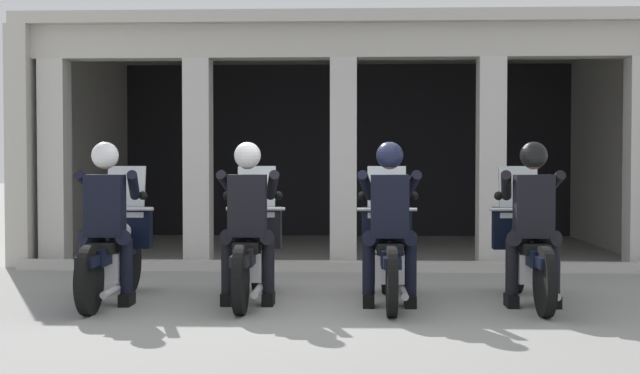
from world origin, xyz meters
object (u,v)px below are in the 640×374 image
Objects in this scene: police_officer_far_left at (106,209)px; motorcycle_far_right at (527,252)px; motorcycle_far_left at (115,251)px; motorcycle_center_right at (388,252)px; motorcycle_center_left at (252,251)px; police_officer_center_right at (390,209)px; police_officer_far_right at (533,209)px; police_officer_center_left at (248,209)px.

police_officer_far_left reaches higher than motorcycle_far_right.
motorcycle_far_left is 1.00× the size of motorcycle_far_right.
motorcycle_center_right is 1.00× the size of motorcycle_far_right.
police_officer_far_left is (-0.00, -0.28, 0.44)m from motorcycle_far_left.
police_officer_center_right is at bearing -27.23° from motorcycle_center_left.
police_officer_far_left is at bearing 172.38° from police_officer_far_right.
motorcycle_far_left is at bearing 164.18° from police_officer_center_right.
police_officer_far_right is (2.74, -0.01, 0.00)m from police_officer_center_left.
motorcycle_center_left is (1.37, 0.36, -0.44)m from police_officer_far_left.
police_officer_far_left is 2.79m from motorcycle_center_right.
motorcycle_center_left is at bearing 5.16° from police_officer_far_left.
motorcycle_far_left is 4.11m from motorcycle_far_right.
police_officer_far_right is at bearing -8.59° from police_officer_far_left.
motorcycle_far_left and motorcycle_center_left have the same top height.
police_officer_far_right is at bearing -20.13° from motorcycle_center_right.
motorcycle_center_left is at bearing -6.36° from motorcycle_far_left.
motorcycle_center_right is 1.37m from motorcycle_far_right.
police_officer_far_right is (1.37, -0.24, 0.44)m from motorcycle_center_right.
motorcycle_far_left is at bearing 158.07° from police_officer_center_left.
motorcycle_far_left is at bearing 170.09° from motorcycle_center_right.
police_officer_far_left is 0.78× the size of motorcycle_center_right.
police_officer_center_right is (1.37, -0.06, 0.00)m from police_officer_center_left.
police_officer_far_left and police_officer_far_right have the same top height.
motorcycle_far_left is 2.79m from police_officer_center_right.
motorcycle_center_left and motorcycle_far_right have the same top height.
motorcycle_center_left is at bearing 165.35° from police_officer_far_right.
police_officer_far_left is 0.78× the size of motorcycle_center_left.
police_officer_center_left is at bearing 179.09° from motorcycle_center_right.
police_officer_center_left is at bearing 167.34° from police_officer_center_right.
police_officer_far_left is 1.37m from police_officer_center_left.
motorcycle_center_left and motorcycle_center_right have the same top height.
police_officer_far_right reaches higher than motorcycle_center_right.
police_officer_center_left is 0.78× the size of motorcycle_far_right.
police_officer_center_left is 1.46m from motorcycle_center_right.
police_officer_far_right reaches higher than motorcycle_center_left.
motorcycle_far_left and motorcycle_center_right have the same top height.
police_officer_far_left is 4.15m from motorcycle_far_right.
police_officer_center_left reaches higher than motorcycle_far_right.
police_officer_far_left is at bearing -99.78° from motorcycle_far_left.
police_officer_far_right reaches higher than motorcycle_far_left.
motorcycle_center_left is 1.29× the size of police_officer_far_right.
police_officer_far_left is 0.78× the size of motorcycle_far_right.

